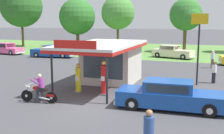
{
  "coord_description": "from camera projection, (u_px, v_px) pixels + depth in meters",
  "views": [
    {
      "loc": [
        5.62,
        -12.9,
        4.38
      ],
      "look_at": [
        -0.44,
        4.24,
        1.4
      ],
      "focal_mm": 44.77,
      "sensor_mm": 36.0,
      "label": 1
    }
  ],
  "objects": [
    {
      "name": "parked_car_back_row_far_right",
      "position": [
        7.0,
        49.0,
        37.87
      ],
      "size": [
        5.23,
        2.46,
        1.5
      ],
      "color": "#E55993",
      "rests_on": "ground"
    },
    {
      "name": "tree_oak_far_left",
      "position": [
        187.0,
        15.0,
        39.14
      ],
      "size": [
        4.55,
        4.75,
        7.61
      ],
      "color": "brown",
      "rests_on": "ground"
    },
    {
      "name": "gas_pump_nearside",
      "position": [
        78.0,
        79.0,
        17.23
      ],
      "size": [
        0.44,
        0.44,
        1.84
      ],
      "color": "slate",
      "rests_on": "ground"
    },
    {
      "name": "parked_car_back_row_centre",
      "position": [
        120.0,
        51.0,
        35.48
      ],
      "size": [
        5.08,
        2.81,
        1.55
      ],
      "color": "#7AC6D1",
      "rests_on": "ground"
    },
    {
      "name": "ground_plane",
      "position": [
        93.0,
        106.0,
        14.56
      ],
      "size": [
        300.0,
        300.0,
        0.0
      ],
      "primitive_type": "plane",
      "color": "#424247"
    },
    {
      "name": "motorcycle_with_rider",
      "position": [
        39.0,
        91.0,
        15.19
      ],
      "size": [
        2.17,
        0.7,
        1.58
      ],
      "color": "black",
      "rests_on": "ground"
    },
    {
      "name": "bystander_chatting_near_pumps",
      "position": [
        214.0,
        72.0,
        19.89
      ],
      "size": [
        0.34,
        0.34,
        1.54
      ],
      "color": "black",
      "rests_on": "ground"
    },
    {
      "name": "roadside_pole_sign",
      "position": [
        199.0,
        37.0,
        18.9
      ],
      "size": [
        1.1,
        0.12,
        4.9
      ],
      "color": "black",
      "rests_on": "ground"
    },
    {
      "name": "tree_oak_centre",
      "position": [
        21.0,
        7.0,
        47.75
      ],
      "size": [
        7.17,
        7.17,
        10.53
      ],
      "color": "brown",
      "rests_on": "ground"
    },
    {
      "name": "tree_oak_right",
      "position": [
        118.0,
        13.0,
        46.63
      ],
      "size": [
        5.61,
        5.61,
        8.62
      ],
      "color": "brown",
      "rests_on": "ground"
    },
    {
      "name": "gas_pump_offside",
      "position": [
        104.0,
        79.0,
        16.65
      ],
      "size": [
        0.44,
        0.44,
        2.08
      ],
      "color": "slate",
      "rests_on": "ground"
    },
    {
      "name": "parked_car_back_row_left",
      "position": [
        53.0,
        52.0,
        34.35
      ],
      "size": [
        5.46,
        2.29,
        1.51
      ],
      "color": "#19479E",
      "rests_on": "ground"
    },
    {
      "name": "parked_car_second_row_spare",
      "position": [
        172.0,
        52.0,
        33.76
      ],
      "size": [
        5.28,
        3.15,
        1.52
      ],
      "color": "beige",
      "rests_on": "ground"
    },
    {
      "name": "grass_verge_strip",
      "position": [
        171.0,
        50.0,
        42.48
      ],
      "size": [
        120.0,
        24.0,
        0.01
      ],
      "primitive_type": "cube",
      "color": "#56843D",
      "rests_on": "ground"
    },
    {
      "name": "tree_oak_far_right",
      "position": [
        77.0,
        17.0,
        48.26
      ],
      "size": [
        6.27,
        6.27,
        8.33
      ],
      "color": "brown",
      "rests_on": "ground"
    },
    {
      "name": "featured_classic_sedan",
      "position": [
        170.0,
        96.0,
        14.05
      ],
      "size": [
        5.64,
        2.06,
        1.46
      ],
      "color": "#19479E",
      "rests_on": "ground"
    },
    {
      "name": "bystander_leaning_by_kiosk",
      "position": [
        213.0,
        59.0,
        26.33
      ],
      "size": [
        0.34,
        0.34,
        1.69
      ],
      "color": "brown",
      "rests_on": "ground"
    },
    {
      "name": "bystander_strolling_foreground",
      "position": [
        149.0,
        133.0,
        8.84
      ],
      "size": [
        0.34,
        0.34,
        1.66
      ],
      "color": "black",
      "rests_on": "ground"
    },
    {
      "name": "service_station_kiosk",
      "position": [
        110.0,
        59.0,
        19.95
      ],
      "size": [
        4.24,
        8.06,
        3.4
      ],
      "color": "beige",
      "rests_on": "ground"
    }
  ]
}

